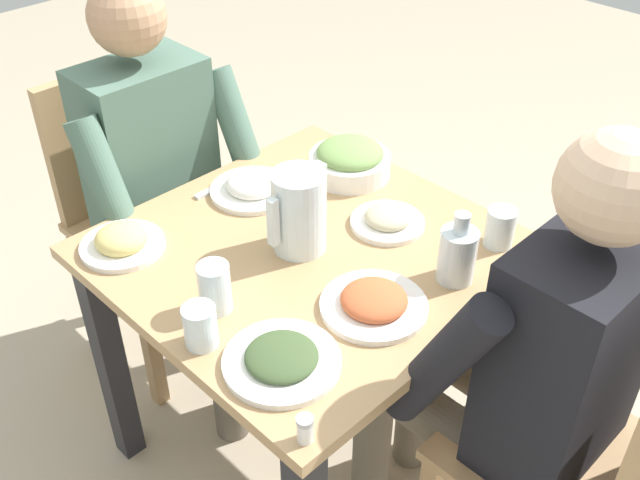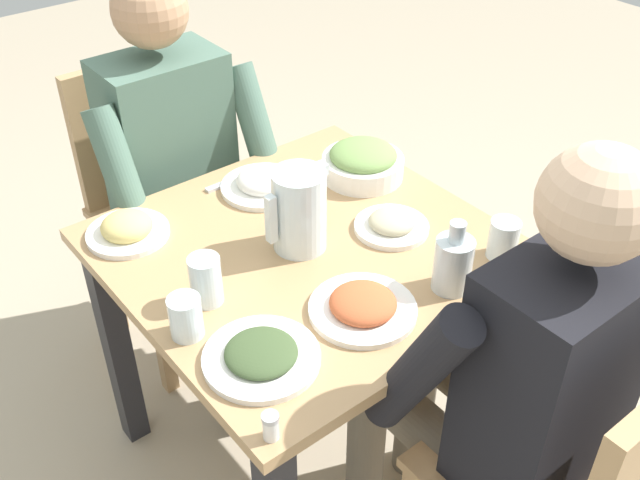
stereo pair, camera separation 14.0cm
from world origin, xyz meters
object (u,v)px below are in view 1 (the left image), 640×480
plate_fries (122,241)px  plate_yoghurt (252,186)px  oil_carafe (457,257)px  diner_far (518,356)px  chair_far (596,465)px  water_glass_far_left (200,326)px  salad_bowl (350,160)px  plate_rice_curry (374,302)px  diner_near (172,188)px  dining_table (309,292)px  water_glass_far_right (215,288)px  water_pitcher (299,211)px  water_glass_center (500,228)px  salt_shaker (305,429)px  plate_dolmas (282,359)px  chair_near (137,203)px  plate_beans (388,220)px

plate_fries → plate_yoghurt: bearing=175.3°
oil_carafe → diner_far: bearing=76.4°
chair_far → water_glass_far_left: size_ratio=10.14×
salad_bowl → plate_rice_curry: (0.34, 0.39, -0.03)m
diner_near → plate_yoghurt: diner_near is taller
dining_table → salad_bowl: bearing=-152.4°
dining_table → water_glass_far_right: (0.27, 0.01, 0.18)m
diner_near → salad_bowl: size_ratio=5.70×
chair_far → water_pitcher: (0.11, -0.72, 0.30)m
plate_yoghurt → water_glass_far_left: water_glass_far_left is taller
dining_table → chair_far: 0.71m
water_glass_center → salt_shaker: (0.68, 0.09, -0.02)m
water_pitcher → plate_fries: size_ratio=1.00×
chair_far → diner_far: bearing=-90.0°
water_glass_center → water_pitcher: bearing=-43.3°
chair_far → plate_dolmas: chair_far is taller
diner_far → salt_shaker: size_ratio=22.08×
dining_table → salad_bowl: 0.37m
water_glass_center → chair_near: bearing=-71.0°
water_pitcher → chair_far: bearing=98.7°
chair_far → plate_rice_curry: bearing=-72.5°
dining_table → salt_shaker: bearing=45.4°
dining_table → chair_near: size_ratio=0.92×
water_pitcher → plate_dolmas: (0.27, 0.24, -0.08)m
salad_bowl → water_glass_center: bearing=92.4°
plate_dolmas → salad_bowl: bearing=-146.9°
oil_carafe → diner_near: bearing=-77.6°
plate_fries → water_glass_far_right: size_ratio=1.76×
water_pitcher → water_glass_far_right: water_pitcher is taller
plate_fries → water_glass_far_left: 0.37m
dining_table → plate_beans: 0.25m
water_glass_far_left → salt_shaker: size_ratio=1.64×
chair_near → salad_bowl: bearing=120.4°
diner_far → plate_dolmas: 0.47m
dining_table → plate_dolmas: size_ratio=3.73×
diner_near → water_pitcher: size_ratio=6.28×
plate_yoghurt → salt_shaker: (0.43, 0.64, 0.01)m
dining_table → plate_fries: plate_fries is taller
chair_far → plate_fries: size_ratio=4.75×
chair_far → plate_yoghurt: 0.99m
diner_far → chair_far: bearing=90.0°
dining_table → diner_far: (-0.10, 0.49, 0.08)m
diner_far → plate_fries: (0.40, -0.79, 0.07)m
salad_bowl → water_glass_far_right: size_ratio=1.95×
oil_carafe → salt_shaker: oil_carafe is taller
chair_near → plate_yoghurt: bearing=101.0°
water_glass_far_right → oil_carafe: 0.50m
plate_dolmas → plate_yoghurt: bearing=-125.2°
diner_near → water_glass_center: diner_near is taller
plate_fries → salt_shaker: (0.07, 0.67, 0.01)m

